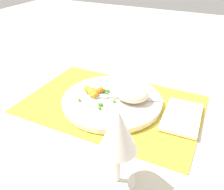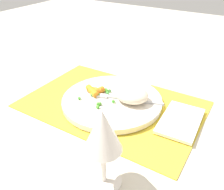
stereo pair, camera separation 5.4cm
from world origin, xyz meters
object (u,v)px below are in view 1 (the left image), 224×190
object	(u,v)px
wine_glass	(118,134)
napkin	(182,117)
rice_mound	(132,93)
carrot_portion	(95,91)
fork	(119,98)
plate	(112,101)

from	to	relation	value
wine_glass	napkin	world-z (taller)	wine_glass
rice_mound	wine_glass	world-z (taller)	wine_glass
napkin	wine_glass	bearing A→B (deg)	74.53
carrot_portion	wine_glass	xyz separation A→B (m)	(-0.17, 0.22, 0.08)
rice_mound	carrot_portion	bearing A→B (deg)	8.63
carrot_portion	fork	distance (m)	0.07
fork	wine_glass	world-z (taller)	wine_glass
rice_mound	napkin	xyz separation A→B (m)	(-0.13, 0.00, -0.03)
rice_mound	carrot_portion	size ratio (longest dim) A/B	1.69
rice_mound	napkin	distance (m)	0.14
rice_mound	plate	bearing A→B (deg)	17.12
rice_mound	wine_glass	size ratio (longest dim) A/B	0.58
rice_mound	fork	bearing A→B (deg)	17.29
fork	napkin	world-z (taller)	fork
plate	napkin	size ratio (longest dim) A/B	1.87
rice_mound	fork	xyz separation A→B (m)	(0.03, 0.01, -0.02)
carrot_portion	fork	size ratio (longest dim) A/B	0.28
plate	rice_mound	world-z (taller)	rice_mound
fork	plate	bearing A→B (deg)	16.82
fork	wine_glass	size ratio (longest dim) A/B	1.21
rice_mound	carrot_portion	xyz separation A→B (m)	(0.10, 0.02, -0.01)
napkin	plate	bearing A→B (deg)	4.43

